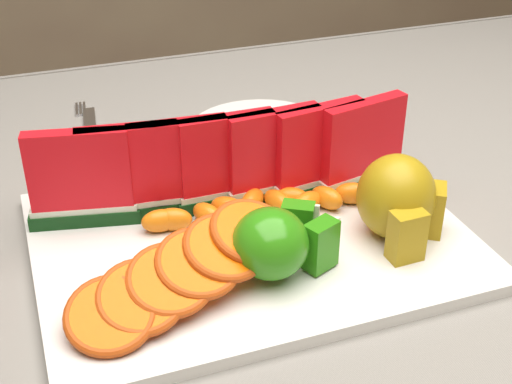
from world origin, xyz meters
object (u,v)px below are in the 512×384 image
platter (251,239)px  apple_cluster (277,242)px  pear_cluster (399,200)px  side_plate (261,132)px  fork (90,134)px

platter → apple_cluster: bearing=-89.1°
pear_cluster → side_plate: pear_cluster is taller
pear_cluster → side_plate: size_ratio=0.45×
platter → fork: size_ratio=2.05×
platter → fork: platter is taller
apple_cluster → side_plate: (0.09, 0.28, -0.04)m
platter → pear_cluster: 0.14m
platter → fork: bearing=110.5°
apple_cluster → fork: size_ratio=0.50×
platter → side_plate: (0.09, 0.22, -0.00)m
apple_cluster → pear_cluster: (0.13, 0.02, 0.01)m
apple_cluster → platter: bearing=90.9°
apple_cluster → fork: apple_cluster is taller
side_plate → fork: side_plate is taller
side_plate → fork: bearing=160.3°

